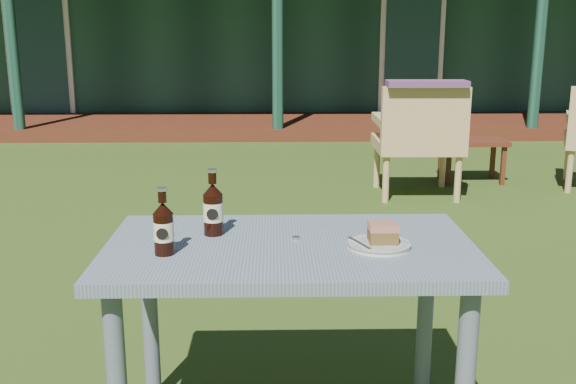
{
  "coord_description": "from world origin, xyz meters",
  "views": [
    {
      "loc": [
        -0.05,
        -3.68,
        1.4
      ],
      "look_at": [
        0.0,
        -1.3,
        0.82
      ],
      "focal_mm": 42.0,
      "sensor_mm": 36.0,
      "label": 1
    }
  ],
  "objects_px": {
    "cake_slice": "(383,232)",
    "cola_bottle_far": "(164,228)",
    "armchair_left": "(419,135)",
    "side_table": "(472,146)",
    "cola_bottle_near": "(213,209)",
    "plate": "(379,244)",
    "cafe_table": "(290,273)"
  },
  "relations": [
    {
      "from": "cafe_table",
      "to": "side_table",
      "type": "distance_m",
      "value": 4.42
    },
    {
      "from": "cake_slice",
      "to": "armchair_left",
      "type": "bearing_deg",
      "value": 76.02
    },
    {
      "from": "plate",
      "to": "cola_bottle_far",
      "type": "xyz_separation_m",
      "value": [
        -0.68,
        -0.06,
        0.08
      ]
    },
    {
      "from": "cola_bottle_far",
      "to": "side_table",
      "type": "relative_size",
      "value": 0.35
    },
    {
      "from": "side_table",
      "to": "cake_slice",
      "type": "bearing_deg",
      "value": -110.16
    },
    {
      "from": "cafe_table",
      "to": "cola_bottle_far",
      "type": "xyz_separation_m",
      "value": [
        -0.39,
        -0.09,
        0.19
      ]
    },
    {
      "from": "side_table",
      "to": "armchair_left",
      "type": "bearing_deg",
      "value": -137.16
    },
    {
      "from": "plate",
      "to": "cake_slice",
      "type": "distance_m",
      "value": 0.04
    },
    {
      "from": "cola_bottle_near",
      "to": "side_table",
      "type": "height_order",
      "value": "cola_bottle_near"
    },
    {
      "from": "cola_bottle_near",
      "to": "cola_bottle_far",
      "type": "relative_size",
      "value": 1.07
    },
    {
      "from": "cafe_table",
      "to": "plate",
      "type": "bearing_deg",
      "value": -7.69
    },
    {
      "from": "plate",
      "to": "cake_slice",
      "type": "relative_size",
      "value": 2.22
    },
    {
      "from": "cola_bottle_near",
      "to": "cola_bottle_far",
      "type": "height_order",
      "value": "cola_bottle_near"
    },
    {
      "from": "cake_slice",
      "to": "armchair_left",
      "type": "xyz_separation_m",
      "value": [
        0.87,
        3.48,
        -0.23
      ]
    },
    {
      "from": "cake_slice",
      "to": "cola_bottle_far",
      "type": "height_order",
      "value": "cola_bottle_far"
    },
    {
      "from": "cola_bottle_near",
      "to": "side_table",
      "type": "xyz_separation_m",
      "value": [
        2.04,
        3.92,
        -0.47
      ]
    },
    {
      "from": "cola_bottle_near",
      "to": "side_table",
      "type": "bearing_deg",
      "value": 62.49
    },
    {
      "from": "cafe_table",
      "to": "side_table",
      "type": "height_order",
      "value": "cafe_table"
    },
    {
      "from": "plate",
      "to": "side_table",
      "type": "relative_size",
      "value": 0.34
    },
    {
      "from": "plate",
      "to": "cola_bottle_far",
      "type": "bearing_deg",
      "value": -175.25
    },
    {
      "from": "plate",
      "to": "cola_bottle_near",
      "type": "xyz_separation_m",
      "value": [
        -0.54,
        0.15,
        0.08
      ]
    },
    {
      "from": "cola_bottle_near",
      "to": "cafe_table",
      "type": "bearing_deg",
      "value": -22.76
    },
    {
      "from": "armchair_left",
      "to": "side_table",
      "type": "relative_size",
      "value": 1.58
    },
    {
      "from": "cola_bottle_near",
      "to": "side_table",
      "type": "distance_m",
      "value": 4.45
    },
    {
      "from": "cafe_table",
      "to": "armchair_left",
      "type": "distance_m",
      "value": 3.65
    },
    {
      "from": "side_table",
      "to": "plate",
      "type": "bearing_deg",
      "value": -110.26
    },
    {
      "from": "cola_bottle_far",
      "to": "armchair_left",
      "type": "distance_m",
      "value": 3.88
    },
    {
      "from": "plate",
      "to": "side_table",
      "type": "height_order",
      "value": "plate"
    },
    {
      "from": "cake_slice",
      "to": "armchair_left",
      "type": "relative_size",
      "value": 0.1
    },
    {
      "from": "cafe_table",
      "to": "cola_bottle_far",
      "type": "relative_size",
      "value": 5.66
    },
    {
      "from": "cake_slice",
      "to": "cola_bottle_far",
      "type": "distance_m",
      "value": 0.69
    },
    {
      "from": "plate",
      "to": "cola_bottle_far",
      "type": "distance_m",
      "value": 0.68
    }
  ]
}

